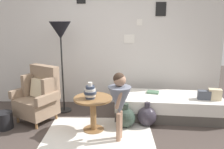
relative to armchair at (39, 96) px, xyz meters
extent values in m
plane|color=#423833|center=(1.14, -0.98, -0.44)|extent=(12.00, 12.00, 0.00)
cube|color=silver|center=(1.14, 0.97, 0.86)|extent=(4.80, 0.10, 2.60)
cube|color=black|center=(2.24, 0.91, 1.52)|extent=(0.20, 0.02, 0.27)
cube|color=#989896|center=(2.24, 0.91, 1.52)|extent=(0.16, 0.01, 0.21)
cube|color=white|center=(1.63, 0.91, 0.93)|extent=(0.21, 0.02, 0.17)
cube|color=silver|center=(1.63, 0.91, 0.93)|extent=(0.16, 0.01, 0.13)
cube|color=white|center=(1.83, 0.91, 1.26)|extent=(0.11, 0.02, 0.12)
cube|color=#5C5C56|center=(1.83, 0.91, 1.26)|extent=(0.08, 0.01, 0.10)
cube|color=silver|center=(1.10, -0.54, -0.43)|extent=(1.67, 1.22, 0.01)
cylinder|color=#9E7042|center=(-0.36, -0.13, -0.38)|extent=(0.04, 0.04, 0.12)
cylinder|color=#9E7042|center=(0.05, -0.38, -0.38)|extent=(0.04, 0.04, 0.12)
cylinder|color=#9E7042|center=(-0.12, 0.26, -0.38)|extent=(0.04, 0.04, 0.12)
cylinder|color=#9E7042|center=(0.29, 0.01, -0.38)|extent=(0.04, 0.04, 0.12)
cube|color=#8C725B|center=(-0.04, -0.06, -0.17)|extent=(0.80, 0.79, 0.30)
cube|color=#8C725B|center=(0.08, 0.14, 0.26)|extent=(0.59, 0.43, 0.55)
cube|color=#8C725B|center=(-0.21, 0.16, 0.17)|extent=(0.23, 0.30, 0.39)
cube|color=#8C725B|center=(0.24, -0.11, 0.17)|extent=(0.23, 0.30, 0.39)
cube|color=#8C725B|center=(-0.33, 0.09, 0.05)|extent=(0.34, 0.48, 0.14)
cube|color=#8C725B|center=(0.24, -0.25, 0.05)|extent=(0.34, 0.48, 0.14)
cube|color=beige|center=(0.01, 0.02, 0.14)|extent=(0.39, 0.33, 0.33)
cube|color=#4C4742|center=(2.33, 0.20, -0.35)|extent=(1.97, 0.98, 0.18)
cube|color=silver|center=(2.33, 0.20, -0.15)|extent=(1.97, 0.98, 0.22)
cube|color=beige|center=(3.08, 0.00, 0.06)|extent=(0.24, 0.16, 0.19)
cube|color=#474C56|center=(2.90, 0.02, 0.04)|extent=(0.23, 0.15, 0.16)
cylinder|color=olive|center=(1.00, -0.39, -0.43)|extent=(0.34, 0.34, 0.02)
cylinder|color=olive|center=(1.00, -0.39, -0.16)|extent=(0.10, 0.10, 0.51)
cylinder|color=olive|center=(1.00, -0.39, 0.11)|extent=(0.62, 0.62, 0.03)
cylinder|color=#2D384C|center=(0.96, -0.44, 0.14)|extent=(0.14, 0.14, 0.04)
cylinder|color=silver|center=(0.96, -0.44, 0.18)|extent=(0.17, 0.17, 0.04)
cylinder|color=#2D384C|center=(0.96, -0.44, 0.22)|extent=(0.20, 0.20, 0.04)
cylinder|color=silver|center=(0.96, -0.44, 0.26)|extent=(0.17, 0.17, 0.04)
cylinder|color=#2D384C|center=(0.96, -0.44, 0.30)|extent=(0.14, 0.14, 0.04)
cylinder|color=silver|center=(0.96, -0.44, 0.35)|extent=(0.07, 0.07, 0.06)
cylinder|color=black|center=(0.34, 0.42, -0.43)|extent=(0.28, 0.28, 0.02)
cylinder|color=black|center=(0.34, 0.42, 0.39)|extent=(0.03, 0.03, 1.63)
cone|color=black|center=(0.34, 0.42, 1.13)|extent=(0.40, 0.40, 0.32)
cylinder|color=#A37A60|center=(1.41, -0.75, -0.22)|extent=(0.07, 0.07, 0.44)
cylinder|color=#A37A60|center=(1.43, -0.65, -0.22)|extent=(0.07, 0.07, 0.44)
cone|color=slate|center=(1.42, -0.70, 0.18)|extent=(0.34, 0.34, 0.42)
cylinder|color=slate|center=(1.42, -0.70, 0.32)|extent=(0.17, 0.17, 0.16)
cylinder|color=#A37A60|center=(1.41, -0.82, 0.24)|extent=(0.13, 0.08, 0.28)
cylinder|color=#A37A60|center=(1.46, -0.59, 0.24)|extent=(0.13, 0.08, 0.28)
sphere|color=#A37A60|center=(1.42, -0.70, 0.49)|extent=(0.18, 0.18, 0.18)
sphere|color=#38281E|center=(1.41, -0.70, 0.51)|extent=(0.17, 0.17, 0.17)
cube|color=#50765A|center=(2.06, 0.36, -0.02)|extent=(0.25, 0.21, 0.03)
sphere|color=#2D3D33|center=(1.53, -0.27, -0.28)|extent=(0.33, 0.33, 0.33)
cylinder|color=#2D3D33|center=(1.53, -0.27, -0.07)|extent=(0.09, 0.09, 0.09)
sphere|color=#332D38|center=(1.89, -0.20, -0.27)|extent=(0.33, 0.33, 0.33)
cylinder|color=#332D38|center=(1.89, -0.20, -0.07)|extent=(0.09, 0.09, 0.09)
cylinder|color=black|center=(-0.49, -0.36, -0.30)|extent=(0.28, 0.28, 0.28)
camera|label=1|loc=(1.37, -3.93, 1.35)|focal=37.83mm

